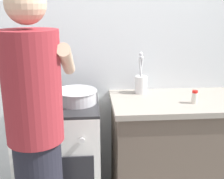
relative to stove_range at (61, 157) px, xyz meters
name	(u,v)px	position (x,y,z in m)	size (l,w,h in m)	color
back_wall	(126,47)	(0.55, 0.35, 0.80)	(3.20, 0.10, 2.50)	silver
countertop	(174,152)	(0.90, 0.00, 0.00)	(1.00, 0.60, 0.90)	brown
stove_range	(61,157)	(0.00, 0.00, 0.00)	(0.60, 0.62, 0.90)	white
pot	(37,96)	(-0.14, -0.03, 0.51)	(0.25, 0.18, 0.13)	#38383D
mixing_bowl	(76,96)	(0.14, -0.01, 0.50)	(0.31, 0.31, 0.10)	#B7B7BC
utensil_crock	(141,82)	(0.65, 0.20, 0.54)	(0.10, 0.10, 0.33)	silver
spice_bottle	(195,97)	(1.00, -0.09, 0.50)	(0.04, 0.04, 0.10)	silver
person	(37,146)	(-0.06, -0.60, 0.41)	(0.41, 0.50, 1.70)	black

